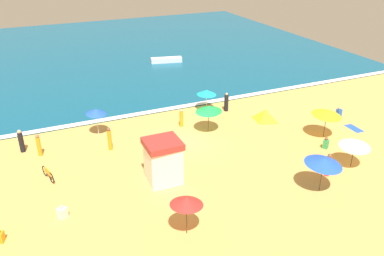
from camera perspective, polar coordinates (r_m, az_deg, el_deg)
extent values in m
plane|color=#E0A856|center=(30.09, -0.70, -1.95)|extent=(60.00, 60.00, 0.00)
cube|color=#0F567A|center=(55.29, -12.47, 10.69)|extent=(60.00, 44.00, 0.10)
cube|color=white|center=(35.36, -4.75, 2.58)|extent=(57.00, 0.70, 0.01)
cube|color=white|center=(24.91, -4.19, -5.19)|extent=(2.10, 2.01, 2.48)
cube|color=#A5332D|center=(24.20, -4.30, -2.28)|extent=(2.19, 2.09, 0.40)
cylinder|color=#4C3823|center=(32.06, 18.75, 0.58)|extent=(0.05, 0.05, 2.18)
cone|color=yellow|center=(31.70, 18.99, 2.09)|extent=(3.01, 3.03, 0.61)
cylinder|color=#4C3823|center=(31.20, 2.41, 1.28)|extent=(0.05, 0.05, 2.14)
cone|color=green|center=(30.84, 2.44, 2.79)|extent=(2.60, 2.59, 0.59)
cylinder|color=#4C3823|center=(25.29, 18.28, -6.42)|extent=(0.05, 0.05, 2.22)
cone|color=blue|center=(24.82, 18.58, -4.60)|extent=(3.23, 3.23, 0.65)
cylinder|color=silver|center=(35.20, 2.12, 4.03)|extent=(0.05, 0.05, 1.89)
cone|color=#19B7C6|center=(34.92, 2.14, 5.21)|extent=(2.12, 2.11, 0.48)
cylinder|color=silver|center=(31.54, -13.56, 0.83)|extent=(0.05, 0.05, 2.16)
cone|color=blue|center=(31.17, -13.74, 2.36)|extent=(2.26, 2.25, 0.56)
cylinder|color=#4C3823|center=(28.65, 22.30, -3.57)|extent=(0.05, 0.05, 1.81)
cone|color=white|center=(28.30, 22.56, -2.19)|extent=(2.86, 2.86, 0.48)
cylinder|color=#4C3823|center=(20.81, -0.78, -12.63)|extent=(0.05, 0.05, 2.24)
cone|color=red|center=(20.23, -0.80, -10.52)|extent=(2.46, 2.46, 0.57)
pyramid|color=yellow|center=(33.86, 10.60, 1.86)|extent=(2.22, 2.34, 1.02)
torus|color=black|center=(26.67, -19.69, -6.83)|extent=(0.26, 0.71, 0.72)
torus|color=black|center=(27.57, -20.57, -5.84)|extent=(0.26, 0.71, 0.72)
cube|color=orange|center=(27.01, -20.21, -5.93)|extent=(0.31, 0.86, 0.36)
cube|color=green|center=(30.63, 18.81, -2.23)|extent=(0.49, 0.49, 0.68)
sphere|color=brown|center=(30.43, 18.93, -1.48)|extent=(0.25, 0.25, 0.25)
cylinder|color=orange|center=(29.91, -21.29, -2.54)|extent=(0.38, 0.38, 1.42)
sphere|color=#9E6B47|center=(29.54, -21.54, -1.12)|extent=(0.26, 0.26, 0.26)
cube|color=white|center=(23.47, -18.28, -11.56)|extent=(0.63, 0.63, 0.62)
sphere|color=beige|center=(23.23, -18.42, -10.76)|extent=(0.22, 0.22, 0.22)
cylinder|color=orange|center=(29.22, -11.83, -1.76)|extent=(0.40, 0.40, 1.54)
sphere|color=brown|center=(28.82, -11.99, -0.19)|extent=(0.26, 0.26, 0.26)
cylinder|color=black|center=(30.92, -23.49, -1.94)|extent=(0.49, 0.49, 1.49)
sphere|color=#DBA884|center=(30.55, -23.78, -0.50)|extent=(0.28, 0.28, 0.28)
cylinder|color=black|center=(35.25, 4.99, 3.63)|extent=(0.47, 0.47, 1.49)
sphere|color=#DBA884|center=(34.94, 5.05, 4.92)|extent=(0.24, 0.24, 0.24)
cube|color=blue|center=(36.34, 20.51, 2.05)|extent=(0.38, 0.38, 0.72)
sphere|color=#DBA884|center=(36.17, 20.62, 2.71)|extent=(0.21, 0.21, 0.21)
cylinder|color=red|center=(27.15, 19.09, -5.25)|extent=(0.47, 0.47, 1.36)
sphere|color=brown|center=(26.76, 19.33, -3.79)|extent=(0.26, 0.26, 0.26)
cylinder|color=orange|center=(32.21, -1.54, 1.30)|extent=(0.33, 0.33, 1.31)
sphere|color=#DBA884|center=(31.90, -1.56, 2.54)|extent=(0.23, 0.23, 0.23)
cube|color=blue|center=(34.74, 22.42, -0.04)|extent=(0.82, 1.59, 0.01)
cube|color=white|center=(49.28, -3.73, 9.81)|extent=(3.89, 1.68, 0.60)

